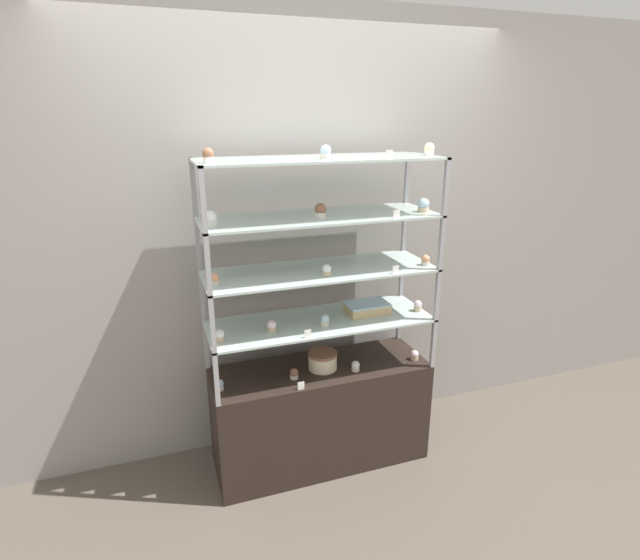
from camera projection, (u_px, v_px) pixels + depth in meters
The scene contains 31 objects.
ground_plane at pixel (320, 457), 3.08m from camera, with size 20.00×20.00×0.00m, color brown.
back_wall at pixel (300, 239), 2.99m from camera, with size 8.00×0.05×2.60m.
display_base at pixel (320, 414), 2.98m from camera, with size 1.25×0.44×0.63m.
display_riser_lower at pixel (320, 323), 2.80m from camera, with size 1.25×0.44×0.30m.
display_riser_middle at pixel (320, 273), 2.70m from camera, with size 1.25×0.44×0.30m.
display_riser_upper at pixel (320, 219), 2.61m from camera, with size 1.25×0.44×0.30m.
display_riser_top at pixel (320, 161), 2.51m from camera, with size 1.25×0.44×0.30m.
layer_cake_centerpiece at pixel (323, 360), 2.85m from camera, with size 0.17×0.17×0.10m.
sheet_cake_frosted at pixel (367, 308), 2.89m from camera, with size 0.24×0.16×0.06m.
cupcake_0 at pixel (219, 385), 2.64m from camera, with size 0.05×0.05×0.06m.
cupcake_1 at pixel (294, 374), 2.75m from camera, with size 0.05×0.05×0.06m.
cupcake_2 at pixel (356, 366), 2.84m from camera, with size 0.05×0.05×0.06m.
cupcake_3 at pixel (414, 355), 2.96m from camera, with size 0.05×0.05×0.06m.
price_tag_0 at pixel (301, 386), 2.65m from camera, with size 0.04×0.00×0.04m.
cupcake_4 at pixel (220, 336), 2.52m from camera, with size 0.05×0.05×0.07m.
cupcake_5 at pixel (272, 326), 2.63m from camera, with size 0.05×0.05×0.07m.
cupcake_6 at pixel (326, 320), 2.71m from camera, with size 0.05×0.05×0.07m.
cupcake_7 at pixel (418, 306), 2.91m from camera, with size 0.05×0.05×0.07m.
price_tag_1 at pixel (308, 334), 2.56m from camera, with size 0.04×0.00×0.04m.
cupcake_8 at pixel (214, 279), 2.45m from camera, with size 0.05×0.05×0.06m.
cupcake_9 at pixel (326, 270), 2.59m from camera, with size 0.05×0.05×0.06m.
cupcake_10 at pixel (425, 260), 2.77m from camera, with size 0.05×0.05×0.06m.
price_tag_2 at pixel (396, 270), 2.62m from camera, with size 0.04×0.00×0.04m.
cupcake_11 at pixel (211, 219), 2.35m from camera, with size 0.06×0.06×0.07m.
cupcake_12 at pixel (320, 211), 2.54m from camera, with size 0.06×0.06×0.07m.
cupcake_13 at pixel (423, 205), 2.69m from camera, with size 0.06×0.06×0.07m.
price_tag_3 at pixel (397, 214), 2.52m from camera, with size 0.04×0.00×0.04m.
cupcake_14 at pixel (208, 156), 2.23m from camera, with size 0.05×0.05×0.07m.
cupcake_15 at pixel (325, 152), 2.42m from camera, with size 0.05×0.05×0.07m.
cupcake_16 at pixel (429, 150), 2.59m from camera, with size 0.05×0.05×0.07m.
price_tag_4 at pixel (389, 155), 2.41m from camera, with size 0.04×0.00×0.04m.
Camera 1 is at (-0.85, -2.43, 2.03)m, focal length 28.00 mm.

